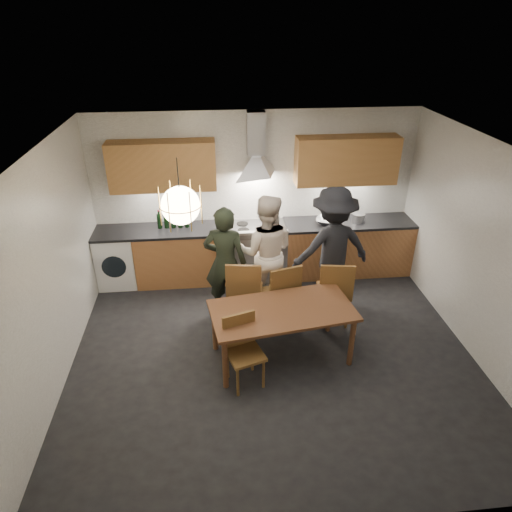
{
  "coord_description": "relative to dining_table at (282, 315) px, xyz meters",
  "views": [
    {
      "loc": [
        -0.67,
        -4.5,
        3.86
      ],
      "look_at": [
        -0.17,
        0.4,
        1.2
      ],
      "focal_mm": 32.0,
      "sensor_mm": 36.0,
      "label": 1
    }
  ],
  "objects": [
    {
      "name": "ground",
      "position": [
        -0.1,
        0.07,
        -0.63
      ],
      "size": [
        5.0,
        5.0,
        0.0
      ],
      "primitive_type": "plane",
      "color": "black",
      "rests_on": "ground"
    },
    {
      "name": "room_shell",
      "position": [
        -0.1,
        0.07,
        1.07
      ],
      "size": [
        5.02,
        4.52,
        2.61
      ],
      "color": "white",
      "rests_on": "ground"
    },
    {
      "name": "counter_run",
      "position": [
        -0.07,
        2.02,
        -0.18
      ],
      "size": [
        5.0,
        0.62,
        0.9
      ],
      "color": "#BC7C48",
      "rests_on": "ground"
    },
    {
      "name": "range_stove",
      "position": [
        -0.1,
        2.02,
        -0.19
      ],
      "size": [
        0.9,
        0.6,
        0.92
      ],
      "color": "silver",
      "rests_on": "ground"
    },
    {
      "name": "wall_fixtures",
      "position": [
        -0.1,
        2.14,
        1.24
      ],
      "size": [
        4.3,
        0.54,
        1.1
      ],
      "color": "tan",
      "rests_on": "ground"
    },
    {
      "name": "pendant_lamp",
      "position": [
        -1.1,
        -0.03,
        1.47
      ],
      "size": [
        0.43,
        0.43,
        0.7
      ],
      "color": "black",
      "rests_on": "ground"
    },
    {
      "name": "dining_table",
      "position": [
        0.0,
        0.0,
        0.0
      ],
      "size": [
        1.81,
        1.09,
        0.72
      ],
      "rotation": [
        0.0,
        0.0,
        0.15
      ],
      "color": "brown",
      "rests_on": "ground"
    },
    {
      "name": "chair_back_left",
      "position": [
        -0.4,
        0.69,
        -0.05
      ],
      "size": [
        0.53,
        0.53,
        1.02
      ],
      "rotation": [
        0.0,
        0.0,
        2.99
      ],
      "color": "brown",
      "rests_on": "ground"
    },
    {
      "name": "chair_back_mid",
      "position": [
        0.09,
        0.61,
        -0.07
      ],
      "size": [
        0.55,
        0.55,
        0.98
      ],
      "rotation": [
        0.0,
        0.0,
        3.42
      ],
      "color": "brown",
      "rests_on": "ground"
    },
    {
      "name": "chair_back_right",
      "position": [
        0.81,
        0.61,
        -0.07
      ],
      "size": [
        0.51,
        0.51,
        0.99
      ],
      "rotation": [
        0.0,
        0.0,
        2.98
      ],
      "color": "brown",
      "rests_on": "ground"
    },
    {
      "name": "chair_front",
      "position": [
        -0.51,
        -0.34,
        -0.14
      ],
      "size": [
        0.49,
        0.49,
        0.87
      ],
      "rotation": [
        0.0,
        0.0,
        0.32
      ],
      "color": "brown",
      "rests_on": "ground"
    },
    {
      "name": "person_left",
      "position": [
        -0.63,
        1.04,
        0.18
      ],
      "size": [
        0.67,
        0.52,
        1.63
      ],
      "primitive_type": "imported",
      "rotation": [
        0.0,
        0.0,
        2.9
      ],
      "color": "black",
      "rests_on": "ground"
    },
    {
      "name": "person_mid",
      "position": [
        -0.05,
        1.22,
        0.21
      ],
      "size": [
        0.93,
        0.78,
        1.7
      ],
      "primitive_type": "imported",
      "rotation": [
        0.0,
        0.0,
        2.96
      ],
      "color": "silver",
      "rests_on": "ground"
    },
    {
      "name": "person_right",
      "position": [
        0.89,
        1.2,
        0.26
      ],
      "size": [
        1.25,
        0.84,
        1.78
      ],
      "primitive_type": "imported",
      "rotation": [
        0.0,
        0.0,
        3.31
      ],
      "color": "black",
      "rests_on": "ground"
    },
    {
      "name": "mixing_bowl",
      "position": [
        1.0,
        2.0,
        0.31
      ],
      "size": [
        0.44,
        0.44,
        0.08
      ],
      "primitive_type": "imported",
      "rotation": [
        0.0,
        0.0,
        -0.41
      ],
      "color": "#AAAAAE",
      "rests_on": "counter_run"
    },
    {
      "name": "stock_pot",
      "position": [
        1.51,
        1.99,
        0.33
      ],
      "size": [
        0.2,
        0.2,
        0.14
      ],
      "primitive_type": "cylinder",
      "rotation": [
        0.0,
        0.0,
        0.04
      ],
      "color": "#B4B5B8",
      "rests_on": "counter_run"
    },
    {
      "name": "wine_bottles",
      "position": [
        -1.38,
        2.08,
        0.41
      ],
      "size": [
        0.49,
        0.07,
        0.29
      ],
      "color": "black",
      "rests_on": "counter_run"
    }
  ]
}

